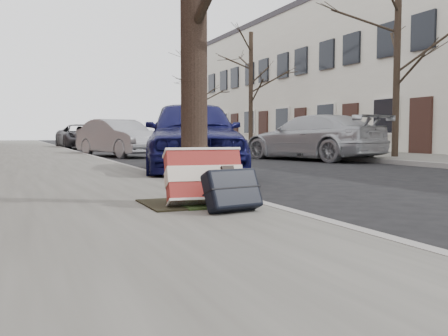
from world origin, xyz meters
name	(u,v)px	position (x,y,z in m)	size (l,w,h in m)	color
ground	(428,221)	(0.00, 0.00, 0.00)	(120.00, 120.00, 0.00)	black
near_sidewalk	(9,156)	(-3.70, 15.00, 0.06)	(5.00, 70.00, 0.12)	slate
far_sidewalk	(298,151)	(7.80, 15.00, 0.06)	(4.00, 70.00, 0.12)	slate
house_far	(382,76)	(13.15, 16.00, 3.60)	(6.70, 40.00, 7.20)	beige
dirt_patch	(187,203)	(-2.00, 1.20, 0.13)	(0.85, 0.85, 0.01)	black
suitcase_red	(204,177)	(-1.88, 1.02, 0.40)	(0.73, 0.20, 0.53)	maroon
suitcase_navy	(232,189)	(-1.79, 0.55, 0.33)	(0.52, 0.17, 0.37)	black
car_near_front	(192,136)	(-0.26, 5.98, 0.77)	(1.81, 4.51, 1.54)	#101147
car_near_mid	(119,138)	(-0.07, 14.20, 0.66)	(1.41, 4.03, 1.33)	#96989D
car_near_back	(81,137)	(-0.16, 23.93, 0.66)	(2.18, 4.73, 1.31)	#38383D
car_far_front	(311,138)	(4.99, 9.66, 0.70)	(1.95, 4.79, 1.39)	#A4A6AB
car_far_back	(183,136)	(4.65, 21.24, 0.67)	(1.58, 3.94, 1.34)	maroon
tree_far_a	(397,76)	(7.20, 8.44, 2.57)	(0.20, 0.20, 4.91)	black
tree_far_b	(251,90)	(7.20, 18.45, 2.92)	(0.21, 0.21, 5.60)	black
tree_far_c	(198,106)	(7.20, 25.84, 2.55)	(0.22, 0.22, 4.87)	black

